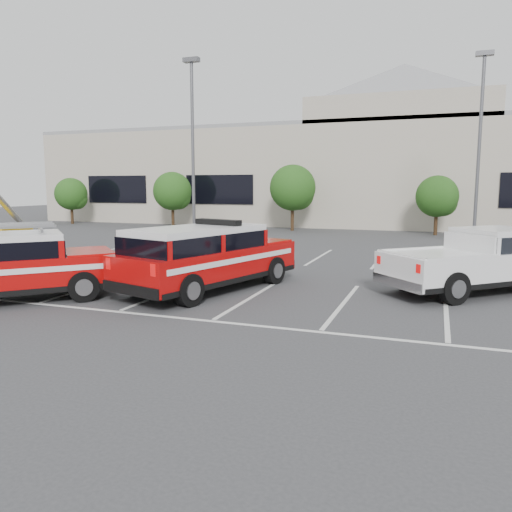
{
  "coord_description": "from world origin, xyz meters",
  "views": [
    {
      "loc": [
        5.05,
        -13.58,
        3.26
      ],
      "look_at": [
        -0.34,
        1.28,
        1.05
      ],
      "focal_mm": 35.0,
      "sensor_mm": 36.0,
      "label": 1
    }
  ],
  "objects_px": {
    "white_pickup": "(483,267)",
    "ladder_suv": "(8,271)",
    "tree_left": "(174,192)",
    "light_pole_mid": "(479,150)",
    "tree_mid_right": "(438,198)",
    "tree_far_left": "(72,195)",
    "fire_chief_suv": "(207,262)",
    "convention_building": "(380,170)",
    "light_pole_left": "(193,152)",
    "tree_mid_left": "(294,189)"
  },
  "relations": [
    {
      "from": "fire_chief_suv",
      "to": "light_pole_left",
      "type": "bearing_deg",
      "value": 135.77
    },
    {
      "from": "light_pole_left",
      "to": "white_pickup",
      "type": "height_order",
      "value": "light_pole_left"
    },
    {
      "from": "tree_far_left",
      "to": "white_pickup",
      "type": "distance_m",
      "value": 36.65
    },
    {
      "from": "tree_left",
      "to": "ladder_suv",
      "type": "xyz_separation_m",
      "value": [
        8.54,
        -24.88,
        -1.89
      ]
    },
    {
      "from": "white_pickup",
      "to": "fire_chief_suv",
      "type": "bearing_deg",
      "value": -113.3
    },
    {
      "from": "tree_far_left",
      "to": "tree_mid_right",
      "type": "xyz_separation_m",
      "value": [
        30.0,
        0.0,
        0.0
      ]
    },
    {
      "from": "convention_building",
      "to": "tree_far_left",
      "type": "relative_size",
      "value": 15.04
    },
    {
      "from": "tree_left",
      "to": "fire_chief_suv",
      "type": "xyz_separation_m",
      "value": [
        13.25,
        -21.6,
        -1.86
      ]
    },
    {
      "from": "convention_building",
      "to": "light_pole_left",
      "type": "height_order",
      "value": "convention_building"
    },
    {
      "from": "tree_mid_right",
      "to": "white_pickup",
      "type": "distance_m",
      "value": 18.95
    },
    {
      "from": "light_pole_mid",
      "to": "fire_chief_suv",
      "type": "height_order",
      "value": "light_pole_mid"
    },
    {
      "from": "light_pole_mid",
      "to": "tree_far_left",
      "type": "bearing_deg",
      "value": 169.27
    },
    {
      "from": "convention_building",
      "to": "white_pickup",
      "type": "relative_size",
      "value": 9.61
    },
    {
      "from": "tree_mid_right",
      "to": "ladder_suv",
      "type": "xyz_separation_m",
      "value": [
        -11.46,
        -24.88,
        -1.62
      ]
    },
    {
      "from": "fire_chief_suv",
      "to": "ladder_suv",
      "type": "height_order",
      "value": "fire_chief_suv"
    },
    {
      "from": "ladder_suv",
      "to": "tree_mid_left",
      "type": "bearing_deg",
      "value": 130.81
    },
    {
      "from": "light_pole_mid",
      "to": "fire_chief_suv",
      "type": "bearing_deg",
      "value": -119.12
    },
    {
      "from": "tree_mid_right",
      "to": "light_pole_mid",
      "type": "height_order",
      "value": "light_pole_mid"
    },
    {
      "from": "tree_mid_left",
      "to": "tree_left",
      "type": "bearing_deg",
      "value": -180.0
    },
    {
      "from": "tree_far_left",
      "to": "tree_mid_left",
      "type": "height_order",
      "value": "tree_mid_left"
    },
    {
      "from": "convention_building",
      "to": "white_pickup",
      "type": "height_order",
      "value": "convention_building"
    },
    {
      "from": "tree_mid_left",
      "to": "convention_building",
      "type": "bearing_deg",
      "value": 62.6
    },
    {
      "from": "light_pole_left",
      "to": "white_pickup",
      "type": "distance_m",
      "value": 17.5
    },
    {
      "from": "tree_far_left",
      "to": "light_pole_mid",
      "type": "relative_size",
      "value": 0.39
    },
    {
      "from": "tree_left",
      "to": "light_pole_left",
      "type": "relative_size",
      "value": 0.43
    },
    {
      "from": "white_pickup",
      "to": "ladder_suv",
      "type": "bearing_deg",
      "value": -106.84
    },
    {
      "from": "tree_mid_left",
      "to": "white_pickup",
      "type": "bearing_deg",
      "value": -58.81
    },
    {
      "from": "tree_left",
      "to": "ladder_suv",
      "type": "distance_m",
      "value": 26.38
    },
    {
      "from": "tree_left",
      "to": "light_pole_mid",
      "type": "xyz_separation_m",
      "value": [
        21.91,
        -6.05,
        2.41
      ]
    },
    {
      "from": "tree_mid_left",
      "to": "light_pole_mid",
      "type": "relative_size",
      "value": 0.47
    },
    {
      "from": "convention_building",
      "to": "fire_chief_suv",
      "type": "distance_m",
      "value": 31.7
    },
    {
      "from": "white_pickup",
      "to": "ladder_suv",
      "type": "distance_m",
      "value": 14.21
    },
    {
      "from": "light_pole_left",
      "to": "white_pickup",
      "type": "bearing_deg",
      "value": -31.21
    },
    {
      "from": "tree_far_left",
      "to": "tree_left",
      "type": "bearing_deg",
      "value": 0.0
    },
    {
      "from": "tree_mid_left",
      "to": "ladder_suv",
      "type": "distance_m",
      "value": 25.02
    },
    {
      "from": "tree_mid_left",
      "to": "ladder_suv",
      "type": "xyz_separation_m",
      "value": [
        -1.46,
        -24.88,
        -2.16
      ]
    },
    {
      "from": "ladder_suv",
      "to": "convention_building",
      "type": "bearing_deg",
      "value": 123.48
    },
    {
      "from": "convention_building",
      "to": "light_pole_mid",
      "type": "bearing_deg",
      "value": -66.74
    },
    {
      "from": "tree_mid_left",
      "to": "fire_chief_suv",
      "type": "distance_m",
      "value": 21.94
    },
    {
      "from": "convention_building",
      "to": "tree_far_left",
      "type": "bearing_deg",
      "value": -158.63
    },
    {
      "from": "convention_building",
      "to": "light_pole_mid",
      "type": "relative_size",
      "value": 5.86
    },
    {
      "from": "tree_mid_right",
      "to": "ladder_suv",
      "type": "distance_m",
      "value": 27.44
    },
    {
      "from": "light_pole_mid",
      "to": "ladder_suv",
      "type": "xyz_separation_m",
      "value": [
        -13.36,
        -18.84,
        -4.31
      ]
    },
    {
      "from": "convention_building",
      "to": "white_pickup",
      "type": "xyz_separation_m",
      "value": [
        6.31,
        -28.64,
        -3.93
      ]
    },
    {
      "from": "tree_left",
      "to": "light_pole_mid",
      "type": "distance_m",
      "value": 22.86
    },
    {
      "from": "white_pickup",
      "to": "ladder_suv",
      "type": "height_order",
      "value": "ladder_suv"
    },
    {
      "from": "tree_far_left",
      "to": "fire_chief_suv",
      "type": "relative_size",
      "value": 0.6
    },
    {
      "from": "convention_building",
      "to": "ladder_suv",
      "type": "distance_m",
      "value": 35.52
    },
    {
      "from": "tree_left",
      "to": "light_pole_left",
      "type": "distance_m",
      "value": 12.43
    },
    {
      "from": "convention_building",
      "to": "light_pole_left",
      "type": "xyz_separation_m",
      "value": [
        -8.18,
        -19.86,
        0.47
      ]
    }
  ]
}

